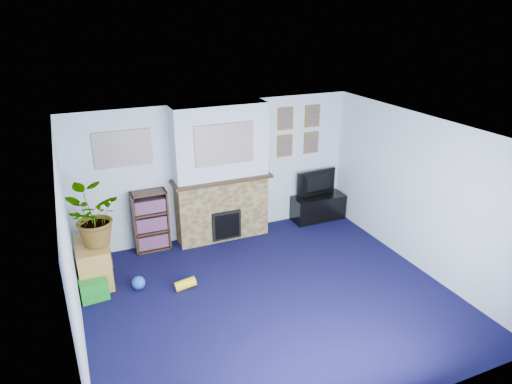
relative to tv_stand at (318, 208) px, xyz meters
name	(u,v)px	position (x,y,z in m)	size (l,w,h in m)	color
floor	(271,298)	(-1.95, -2.03, -0.23)	(5.00, 4.50, 0.01)	black
ceiling	(273,134)	(-1.95, -2.03, 2.17)	(5.00, 4.50, 0.01)	white
wall_back	(217,170)	(-1.95, 0.22, 0.97)	(5.00, 0.04, 2.40)	silver
wall_front	(378,321)	(-1.95, -4.28, 0.97)	(5.00, 0.04, 2.40)	silver
wall_left	(71,260)	(-4.45, -2.03, 0.97)	(0.04, 4.50, 2.40)	silver
wall_right	(420,194)	(0.55, -2.03, 0.97)	(0.04, 4.50, 2.40)	silver
chimney_breast	(221,175)	(-1.95, 0.02, 0.96)	(1.72, 0.50, 2.40)	brown
collage_main	(224,144)	(-1.95, -0.19, 1.55)	(1.00, 0.03, 0.68)	gray
collage_left	(123,149)	(-3.50, 0.21, 1.55)	(0.90, 0.03, 0.58)	gray
portrait_tl	(285,119)	(-0.65, 0.20, 1.77)	(0.30, 0.03, 0.40)	brown
portrait_tr	(312,116)	(-0.10, 0.20, 1.77)	(0.30, 0.03, 0.40)	brown
portrait_bl	(285,146)	(-0.65, 0.20, 1.27)	(0.30, 0.03, 0.40)	brown
portrait_br	(311,143)	(-0.10, 0.20, 1.27)	(0.30, 0.03, 0.40)	brown
tv_stand	(318,208)	(0.00, 0.00, 0.00)	(1.02, 0.43, 0.48)	black
television	(319,184)	(0.00, 0.02, 0.50)	(0.84, 0.11, 0.49)	black
bookshelf	(151,222)	(-3.20, 0.08, 0.28)	(0.58, 0.28, 1.05)	#302111
sideboard	(93,260)	(-4.19, -0.58, 0.12)	(0.45, 0.82, 0.64)	#B48539
potted_plant	(91,218)	(-4.14, -0.63, 0.84)	(0.77, 0.67, 0.86)	#26661E
mantel_clock	(217,174)	(-2.04, -0.03, 1.00)	(0.09, 0.06, 0.13)	gold
mantel_candle	(242,170)	(-1.59, -0.03, 1.01)	(0.05, 0.05, 0.16)	#B2BFC6
mantel_teddy	(191,178)	(-2.49, -0.03, 0.99)	(0.13, 0.13, 0.13)	gray
mantel_can	(258,169)	(-1.28, -0.03, 0.99)	(0.06, 0.06, 0.11)	blue
green_crate	(94,289)	(-4.25, -1.03, -0.08)	(0.38, 0.30, 0.30)	#198C26
toy_ball	(139,283)	(-3.63, -1.05, -0.14)	(0.20, 0.20, 0.20)	blue
toy_block	(94,291)	(-4.25, -1.03, -0.12)	(0.17, 0.17, 0.21)	blue
toy_tube	(185,284)	(-3.00, -1.31, -0.15)	(0.14, 0.14, 0.31)	yellow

